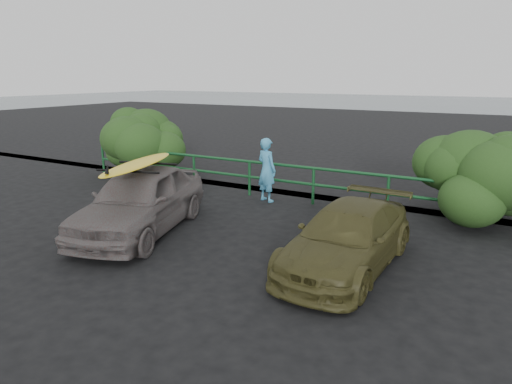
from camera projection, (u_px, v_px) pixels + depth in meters
ground at (163, 259)px, 8.72m from camera, size 80.00×80.00×0.00m
ocean at (468, 102)px, 59.36m from camera, size 200.00×200.00×0.00m
guardrail at (280, 182)px, 12.81m from camera, size 14.00×0.08×1.04m
shrub_left at (158, 147)px, 15.29m from camera, size 3.20×2.40×2.15m
shrub_right at (480, 183)px, 10.74m from camera, size 3.20×2.40×1.92m
sedan at (140, 200)px, 10.12m from camera, size 2.84×4.58×1.45m
olive_vehicle at (347, 238)px, 8.24m from camera, size 1.74×3.96×1.13m
man at (267, 170)px, 12.58m from camera, size 0.75×0.62×1.77m
roof_rack at (138, 167)px, 9.93m from camera, size 1.65×1.36×0.05m
surfboard at (138, 164)px, 9.92m from camera, size 1.42×3.04×0.09m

